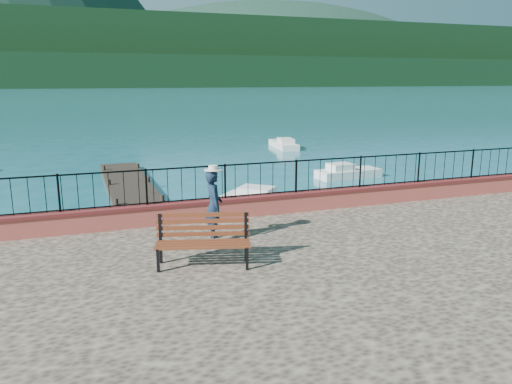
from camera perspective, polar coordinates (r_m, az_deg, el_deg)
ground at (r=11.65m, az=3.36°, el=-13.21°), size 2000.00×2000.00×0.00m
parapet at (r=14.40m, az=-2.36°, el=-1.73°), size 28.00×0.46×0.58m
railing at (r=14.23m, az=-2.39°, el=1.25°), size 27.00×0.05×0.95m
dock at (r=22.27m, az=-13.76°, el=-0.40°), size 2.00×16.00×0.30m
far_forest at (r=309.65m, az=-19.61°, el=12.85°), size 900.00×60.00×18.00m
foothills at (r=370.01m, az=-19.89°, el=14.73°), size 900.00×120.00×44.00m
companion_hill at (r=612.15m, az=1.65°, el=12.37°), size 448.00×384.00×180.00m
park_bench at (r=10.74m, az=-6.05°, el=-6.75°), size 2.10×1.17×1.11m
person at (r=12.24m, az=-4.85°, el=-1.56°), size 0.48×0.68×1.76m
hat at (r=12.04m, az=-4.93°, el=2.77°), size 0.44×0.44×0.12m
boat_1 at (r=20.28m, az=1.58°, el=-0.60°), size 3.76×3.59×0.80m
boat_2 at (r=26.79m, az=10.51°, el=2.50°), size 3.52×1.53×0.80m
boat_5 at (r=37.93m, az=3.17°, el=5.69°), size 1.84×4.33×0.80m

